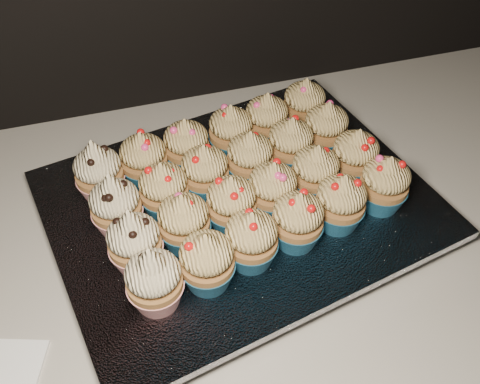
{
  "coord_description": "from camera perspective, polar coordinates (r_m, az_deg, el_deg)",
  "views": [
    {
      "loc": [
        0.03,
        1.25,
        1.45
      ],
      "look_at": [
        0.16,
        1.71,
        0.95
      ],
      "focal_mm": 40.0,
      "sensor_mm": 36.0,
      "label": 1
    }
  ],
  "objects": [
    {
      "name": "cupcake_19",
      "position": [
        0.72,
        -10.21,
        3.42
      ],
      "size": [
        0.06,
        0.06,
        0.08
      ],
      "color": "#1A597E",
      "rests_on": "foil_lining"
    },
    {
      "name": "baking_tray",
      "position": [
        0.72,
        -0.0,
        -2.14
      ],
      "size": [
        0.5,
        0.42,
        0.02
      ],
      "primitive_type": "cube",
      "rotation": [
        0.0,
        0.0,
        0.2
      ],
      "color": "black",
      "rests_on": "worktop"
    },
    {
      "name": "cupcake_0",
      "position": [
        0.58,
        -9.15,
        -9.23
      ],
      "size": [
        0.06,
        0.06,
        0.1
      ],
      "color": "#A8171E",
      "rests_on": "foil_lining"
    },
    {
      "name": "worktop",
      "position": [
        0.72,
        -12.19,
        -7.22
      ],
      "size": [
        2.44,
        0.64,
        0.04
      ],
      "primitive_type": "cube",
      "color": "beige",
      "rests_on": "cabinet"
    },
    {
      "name": "cupcake_21",
      "position": [
        0.75,
        -0.97,
        6.45
      ],
      "size": [
        0.06,
        0.06,
        0.08
      ],
      "color": "#1A597E",
      "rests_on": "foil_lining"
    },
    {
      "name": "cupcake_5",
      "position": [
        0.7,
        15.15,
        0.84
      ],
      "size": [
        0.06,
        0.06,
        0.08
      ],
      "color": "#1A597E",
      "rests_on": "foil_lining"
    },
    {
      "name": "cupcake_3",
      "position": [
        0.63,
        6.16,
        -3.01
      ],
      "size": [
        0.06,
        0.06,
        0.08
      ],
      "color": "#1A597E",
      "rests_on": "foil_lining"
    },
    {
      "name": "cupcake_13",
      "position": [
        0.67,
        -8.12,
        0.2
      ],
      "size": [
        0.06,
        0.06,
        0.08
      ],
      "color": "#1A597E",
      "rests_on": "foil_lining"
    },
    {
      "name": "cupcake_20",
      "position": [
        0.73,
        -5.71,
        4.91
      ],
      "size": [
        0.06,
        0.06,
        0.08
      ],
      "color": "#1A597E",
      "rests_on": "foil_lining"
    },
    {
      "name": "cupcake_10",
      "position": [
        0.69,
        8.0,
        2.07
      ],
      "size": [
        0.06,
        0.06,
        0.08
      ],
      "color": "#1A597E",
      "rests_on": "foil_lining"
    },
    {
      "name": "cupcake_22",
      "position": [
        0.77,
        2.86,
        7.72
      ],
      "size": [
        0.06,
        0.06,
        0.08
      ],
      "color": "#1A597E",
      "rests_on": "foil_lining"
    },
    {
      "name": "cupcake_9",
      "position": [
        0.67,
        3.49,
        0.26
      ],
      "size": [
        0.06,
        0.06,
        0.08
      ],
      "color": "#1A597E",
      "rests_on": "foil_lining"
    },
    {
      "name": "cupcake_18",
      "position": [
        0.71,
        -14.83,
        2.05
      ],
      "size": [
        0.06,
        0.06,
        0.1
      ],
      "color": "#A8171E",
      "rests_on": "foil_lining"
    },
    {
      "name": "cupcake_2",
      "position": [
        0.61,
        1.21,
        -5.08
      ],
      "size": [
        0.06,
        0.06,
        0.08
      ],
      "color": "#1A597E",
      "rests_on": "foil_lining"
    },
    {
      "name": "cupcake_16",
      "position": [
        0.73,
        5.4,
        5.07
      ],
      "size": [
        0.06,
        0.06,
        0.08
      ],
      "color": "#1A597E",
      "rests_on": "foil_lining"
    },
    {
      "name": "cupcake_15",
      "position": [
        0.71,
        1.07,
        3.6
      ],
      "size": [
        0.06,
        0.06,
        0.08
      ],
      "color": "#1A597E",
      "rests_on": "foil_lining"
    },
    {
      "name": "cupcake_12",
      "position": [
        0.66,
        -13.12,
        -1.43
      ],
      "size": [
        0.06,
        0.06,
        0.1
      ],
      "color": "#A8171E",
      "rests_on": "foil_lining"
    },
    {
      "name": "cupcake_6",
      "position": [
        0.62,
        -11.19,
        -5.23
      ],
      "size": [
        0.06,
        0.06,
        0.1
      ],
      "color": "#A8171E",
      "rests_on": "foil_lining"
    },
    {
      "name": "foil_lining",
      "position": [
        0.71,
        -0.0,
        -1.23
      ],
      "size": [
        0.55,
        0.46,
        0.01
      ],
      "primitive_type": "cube",
      "rotation": [
        0.0,
        0.0,
        0.2
      ],
      "color": "silver",
      "rests_on": "baking_tray"
    },
    {
      "name": "cupcake_7",
      "position": [
        0.63,
        -6.0,
        -3.19
      ],
      "size": [
        0.06,
        0.06,
        0.08
      ],
      "color": "#1A597E",
      "rests_on": "foil_lining"
    },
    {
      "name": "cupcake_11",
      "position": [
        0.72,
        12.14,
        3.74
      ],
      "size": [
        0.06,
        0.06,
        0.08
      ],
      "color": "#1A597E",
      "rests_on": "foil_lining"
    },
    {
      "name": "cupcake_1",
      "position": [
        0.59,
        -3.54,
        -7.37
      ],
      "size": [
        0.06,
        0.06,
        0.08
      ],
      "color": "#1A597E",
      "rests_on": "foil_lining"
    },
    {
      "name": "cupcake_4",
      "position": [
        0.66,
        10.66,
        -1.09
      ],
      "size": [
        0.06,
        0.06,
        0.08
      ],
      "color": "#1A597E",
      "rests_on": "foil_lining"
    },
    {
      "name": "cupcake_17",
      "position": [
        0.76,
        9.13,
        6.69
      ],
      "size": [
        0.06,
        0.06,
        0.08
      ],
      "color": "#1A597E",
      "rests_on": "foil_lining"
    },
    {
      "name": "cupcake_8",
      "position": [
        0.65,
        -0.92,
        -1.28
      ],
      "size": [
        0.06,
        0.06,
        0.08
      ],
      "color": "#1A597E",
      "rests_on": "foil_lining"
    },
    {
      "name": "cupcake_23",
      "position": [
        0.8,
        6.86,
        9.22
      ],
      "size": [
        0.06,
        0.06,
        0.08
      ],
      "color": "#1A597E",
      "rests_on": "foil_lining"
    },
    {
      "name": "cupcake_14",
      "position": [
        0.69,
        -3.76,
        2.13
      ],
      "size": [
        0.06,
        0.06,
        0.08
      ],
      "color": "#1A597E",
      "rests_on": "foil_lining"
    }
  ]
}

